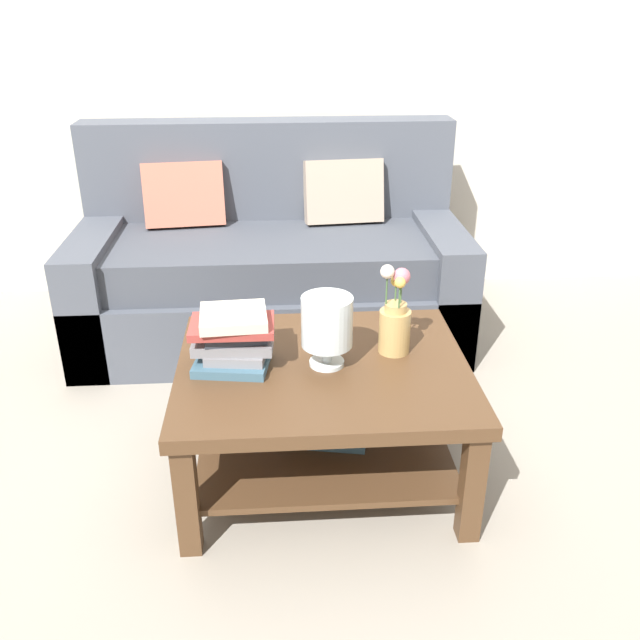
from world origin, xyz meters
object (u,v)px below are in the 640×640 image
Objects in this scene: couch at (271,268)px; flower_pitcher at (395,320)px; glass_hurricane_vase at (327,324)px; book_stack_main at (234,338)px; coffee_table at (323,395)px.

couch is 1.24m from flower_pitcher.
glass_hurricane_vase is 0.76× the size of flower_pitcher.
book_stack_main is 0.33m from glass_hurricane_vase.
book_stack_main is (-0.31, 0.02, 0.23)m from coffee_table.
flower_pitcher is (0.25, 0.08, -0.03)m from glass_hurricane_vase.
glass_hurricane_vase is (0.01, -0.00, 0.29)m from coffee_table.
couch reaches higher than flower_pitcher.
couch is 1.26m from glass_hurricane_vase.
flower_pitcher is (0.26, 0.08, 0.25)m from coffee_table.
coffee_table is 3.53× the size of book_stack_main.
book_stack_main is 0.86× the size of flower_pitcher.
glass_hurricane_vase reaches higher than coffee_table.
book_stack_main is at bearing -174.23° from flower_pitcher.
couch is 7.52× the size of glass_hurricane_vase.
flower_pitcher is (0.57, 0.06, 0.02)m from book_stack_main.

